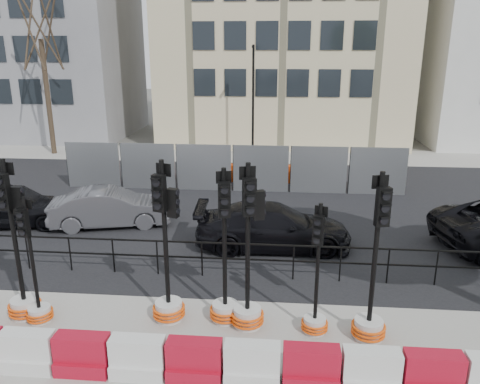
# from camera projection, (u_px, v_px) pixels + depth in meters

# --- Properties ---
(ground) EXTENTS (120.00, 120.00, 0.00)m
(ground) POSITION_uv_depth(u_px,v_px,m) (194.00, 299.00, 11.32)
(ground) COLOR #51514C
(ground) RESTS_ON ground
(sidewalk_near) EXTENTS (40.00, 6.00, 0.02)m
(sidewalk_near) POSITION_uv_depth(u_px,v_px,m) (165.00, 384.00, 8.46)
(sidewalk_near) COLOR gray
(sidewalk_near) RESTS_ON ground
(road) EXTENTS (40.00, 14.00, 0.03)m
(road) POSITION_uv_depth(u_px,v_px,m) (227.00, 206.00, 17.98)
(road) COLOR black
(road) RESTS_ON ground
(sidewalk_far) EXTENTS (40.00, 4.00, 0.02)m
(sidewalk_far) POSITION_uv_depth(u_px,v_px,m) (245.00, 155.00, 26.55)
(sidewalk_far) COLOR gray
(sidewalk_far) RESTS_ON ground
(building_grey) EXTENTS (11.00, 9.06, 14.00)m
(building_grey) POSITION_uv_depth(u_px,v_px,m) (44.00, 30.00, 31.34)
(building_grey) COLOR gray
(building_grey) RESTS_ON ground
(kerb_railing) EXTENTS (18.00, 0.04, 1.00)m
(kerb_railing) POSITION_uv_depth(u_px,v_px,m) (202.00, 253.00, 12.26)
(kerb_railing) COLOR black
(kerb_railing) RESTS_ON ground
(heras_fencing) EXTENTS (14.33, 1.72, 2.00)m
(heras_fencing) POSITION_uv_depth(u_px,v_px,m) (234.00, 171.00, 20.45)
(heras_fencing) COLOR gray
(heras_fencing) RESTS_ON ground
(lamp_post_far) EXTENTS (0.12, 0.56, 6.00)m
(lamp_post_far) POSITION_uv_depth(u_px,v_px,m) (253.00, 100.00, 24.59)
(lamp_post_far) COLOR black
(lamp_post_far) RESTS_ON ground
(tree_bare_far) EXTENTS (2.00, 2.00, 9.00)m
(tree_bare_far) POSITION_uv_depth(u_px,v_px,m) (40.00, 32.00, 25.02)
(tree_bare_far) COLOR #473828
(tree_bare_far) RESTS_ON ground
(barrier_row) EXTENTS (12.55, 0.50, 0.80)m
(barrier_row) POSITION_uv_depth(u_px,v_px,m) (166.00, 360.00, 8.55)
(barrier_row) COLOR red
(barrier_row) RESTS_ON ground
(traffic_signal_b) EXTENTS (0.72, 0.72, 3.67)m
(traffic_signal_b) POSITION_uv_depth(u_px,v_px,m) (21.00, 282.00, 10.35)
(traffic_signal_b) COLOR silver
(traffic_signal_b) RESTS_ON ground
(traffic_signal_c) EXTENTS (0.58, 0.58, 2.92)m
(traffic_signal_c) POSITION_uv_depth(u_px,v_px,m) (37.00, 297.00, 10.24)
(traffic_signal_c) COLOR silver
(traffic_signal_c) RESTS_ON ground
(traffic_signal_d) EXTENTS (0.72, 0.72, 3.68)m
(traffic_signal_d) POSITION_uv_depth(u_px,v_px,m) (168.00, 285.00, 10.22)
(traffic_signal_d) COLOR silver
(traffic_signal_d) RESTS_ON ground
(traffic_signal_e) EXTENTS (0.69, 0.69, 3.52)m
(traffic_signal_e) POSITION_uv_depth(u_px,v_px,m) (225.00, 292.00, 10.23)
(traffic_signal_e) COLOR silver
(traffic_signal_e) RESTS_ON ground
(traffic_signal_f) EXTENTS (0.72, 0.72, 3.68)m
(traffic_signal_f) POSITION_uv_depth(u_px,v_px,m) (248.00, 290.00, 9.98)
(traffic_signal_f) COLOR silver
(traffic_signal_f) RESTS_ON ground
(traffic_signal_g) EXTENTS (0.57, 0.57, 2.91)m
(traffic_signal_g) POSITION_uv_depth(u_px,v_px,m) (315.00, 308.00, 9.84)
(traffic_signal_g) COLOR silver
(traffic_signal_g) RESTS_ON ground
(traffic_signal_h) EXTENTS (0.71, 0.71, 3.62)m
(traffic_signal_h) POSITION_uv_depth(u_px,v_px,m) (371.00, 307.00, 9.58)
(traffic_signal_h) COLOR silver
(traffic_signal_h) RESTS_ON ground
(car_a) EXTENTS (2.87, 4.73, 1.45)m
(car_a) POSITION_uv_depth(u_px,v_px,m) (10.00, 205.00, 15.90)
(car_a) COLOR black
(car_a) RESTS_ON ground
(car_b) EXTENTS (3.26, 4.63, 1.31)m
(car_b) POSITION_uv_depth(u_px,v_px,m) (110.00, 208.00, 15.84)
(car_b) COLOR #49494D
(car_b) RESTS_ON ground
(car_c) EXTENTS (2.40, 4.87, 1.36)m
(car_c) POSITION_uv_depth(u_px,v_px,m) (273.00, 226.00, 14.10)
(car_c) COLOR black
(car_c) RESTS_ON ground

